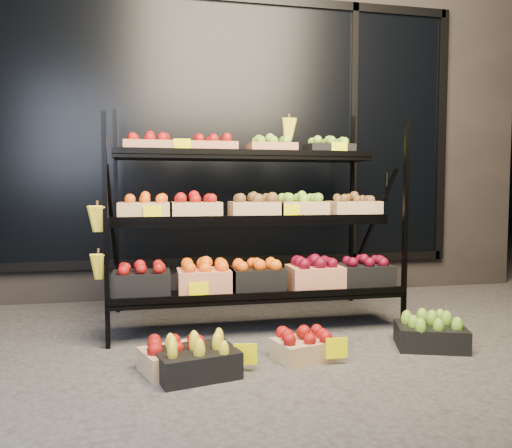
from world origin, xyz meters
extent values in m
plane|color=#514F4C|center=(0.00, 0.00, 0.00)|extent=(24.00, 24.00, 0.00)
cube|color=#2D2826|center=(0.00, 2.60, 1.75)|extent=(6.00, 2.00, 3.50)
cube|color=black|center=(0.00, 1.58, 1.55)|extent=(4.20, 0.04, 2.40)
cube|color=black|center=(0.00, 1.56, 0.34)|extent=(4.30, 0.06, 0.08)
cube|color=black|center=(2.15, 1.56, 1.55)|extent=(0.08, 0.06, 2.50)
cube|color=black|center=(1.20, 1.56, 1.55)|extent=(0.06, 0.06, 2.50)
cylinder|color=black|center=(1.55, 1.53, 1.05)|extent=(0.02, 0.02, 0.25)
cube|color=black|center=(-1.02, 0.18, 0.75)|extent=(0.03, 0.03, 1.50)
cube|color=black|center=(1.02, 0.18, 0.75)|extent=(0.03, 0.03, 1.50)
cube|color=black|center=(-1.02, 1.15, 0.83)|extent=(0.03, 0.03, 1.66)
cube|color=black|center=(1.02, 1.15, 0.83)|extent=(0.03, 0.03, 1.66)
cube|color=black|center=(0.00, 0.35, 0.27)|extent=(2.05, 0.42, 0.03)
cube|color=black|center=(0.00, 0.15, 0.30)|extent=(2.05, 0.02, 0.05)
cube|color=black|center=(0.00, 0.65, 0.77)|extent=(2.05, 0.40, 0.03)
cube|color=black|center=(0.00, 0.46, 0.80)|extent=(2.05, 0.02, 0.05)
cube|color=black|center=(0.00, 0.95, 1.27)|extent=(2.05, 0.40, 0.03)
cube|color=black|center=(0.00, 0.76, 1.30)|extent=(2.05, 0.02, 0.05)
cube|color=tan|center=(-0.76, 0.95, 1.33)|extent=(0.38, 0.28, 0.11)
ellipsoid|color=#AC0C12|center=(-0.76, 0.95, 1.42)|extent=(0.32, 0.24, 0.07)
cube|color=tan|center=(-0.26, 0.95, 1.33)|extent=(0.38, 0.28, 0.11)
ellipsoid|color=#AC0C12|center=(-0.26, 0.95, 1.42)|extent=(0.32, 0.24, 0.07)
cube|color=tan|center=(0.23, 0.95, 1.33)|extent=(0.38, 0.28, 0.11)
ellipsoid|color=#84C731|center=(0.23, 0.95, 1.42)|extent=(0.32, 0.24, 0.07)
cube|color=black|center=(0.73, 0.95, 1.33)|extent=(0.38, 0.28, 0.11)
ellipsoid|color=#84C731|center=(0.73, 0.95, 1.42)|extent=(0.32, 0.24, 0.07)
cube|color=tan|center=(-0.79, 0.65, 0.85)|extent=(0.38, 0.28, 0.14)
ellipsoid|color=orange|center=(-0.79, 0.65, 0.95)|extent=(0.32, 0.24, 0.07)
cube|color=tan|center=(-0.43, 0.65, 0.85)|extent=(0.38, 0.28, 0.14)
ellipsoid|color=#AC0C12|center=(-0.43, 0.65, 0.95)|extent=(0.32, 0.24, 0.07)
cube|color=tan|center=(0.03, 0.65, 0.85)|extent=(0.38, 0.28, 0.14)
ellipsoid|color=brown|center=(0.03, 0.65, 0.95)|extent=(0.32, 0.24, 0.07)
cube|color=tan|center=(0.39, 0.65, 0.85)|extent=(0.38, 0.28, 0.14)
ellipsoid|color=#84C731|center=(0.39, 0.65, 0.95)|extent=(0.32, 0.24, 0.07)
cube|color=tan|center=(0.83, 0.65, 0.85)|extent=(0.38, 0.28, 0.14)
ellipsoid|color=brown|center=(0.83, 0.65, 0.95)|extent=(0.32, 0.24, 0.07)
cube|color=black|center=(-0.82, 0.35, 0.37)|extent=(0.38, 0.28, 0.18)
ellipsoid|color=#AC0C12|center=(-0.82, 0.35, 0.49)|extent=(0.32, 0.24, 0.07)
cube|color=tan|center=(-0.38, 0.35, 0.37)|extent=(0.38, 0.28, 0.18)
ellipsoid|color=orange|center=(-0.38, 0.35, 0.49)|extent=(0.32, 0.24, 0.07)
cube|color=black|center=(-0.03, 0.35, 0.37)|extent=(0.38, 0.28, 0.18)
ellipsoid|color=orange|center=(-0.03, 0.35, 0.49)|extent=(0.32, 0.24, 0.07)
cube|color=tan|center=(0.41, 0.35, 0.37)|extent=(0.38, 0.28, 0.18)
ellipsoid|color=maroon|center=(0.41, 0.35, 0.49)|extent=(0.32, 0.24, 0.07)
cube|color=black|center=(0.80, 0.35, 0.37)|extent=(0.38, 0.28, 0.18)
ellipsoid|color=maroon|center=(0.80, 0.35, 0.49)|extent=(0.32, 0.24, 0.07)
ellipsoid|color=yellow|center=(-1.07, 0.20, 0.92)|extent=(0.14, 0.08, 0.22)
ellipsoid|color=yellow|center=(-1.07, 0.20, 0.62)|extent=(0.14, 0.08, 0.22)
ellipsoid|color=yellow|center=(0.35, 0.85, 1.59)|extent=(0.14, 0.08, 0.22)
cube|color=#F6F000|center=(-0.73, 0.50, 0.84)|extent=(0.13, 0.01, 0.12)
cube|color=#F6F000|center=(0.28, 0.50, 0.84)|extent=(0.13, 0.01, 0.12)
cube|color=#F6F000|center=(0.76, 0.80, 1.34)|extent=(0.13, 0.01, 0.12)
cube|color=#F6F000|center=(-0.51, 0.80, 1.34)|extent=(0.13, 0.01, 0.12)
cube|color=#F6F000|center=(-0.44, 0.20, 0.34)|extent=(0.13, 0.01, 0.12)
cube|color=#F6F000|center=(-0.24, -0.40, 0.06)|extent=(0.13, 0.01, 0.12)
cube|color=#F6F000|center=(0.29, -0.40, 0.06)|extent=(0.13, 0.01, 0.12)
cube|color=tan|center=(-0.62, -0.30, 0.06)|extent=(0.44, 0.38, 0.13)
ellipsoid|color=#AC0C12|center=(-0.62, -0.30, 0.16)|extent=(0.37, 0.32, 0.07)
cube|color=black|center=(-0.51, -0.40, 0.07)|extent=(0.48, 0.40, 0.15)
ellipsoid|color=yellow|center=(-0.51, -0.40, 0.18)|extent=(0.41, 0.34, 0.07)
cube|color=tan|center=(0.14, -0.26, 0.06)|extent=(0.40, 0.34, 0.12)
ellipsoid|color=#AC0C12|center=(0.14, -0.26, 0.15)|extent=(0.34, 0.29, 0.07)
cube|color=black|center=(1.00, -0.22, 0.07)|extent=(0.50, 0.43, 0.14)
ellipsoid|color=#84C731|center=(1.00, -0.22, 0.17)|extent=(0.42, 0.36, 0.07)
camera|label=1|loc=(-0.74, -3.07, 1.02)|focal=35.00mm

